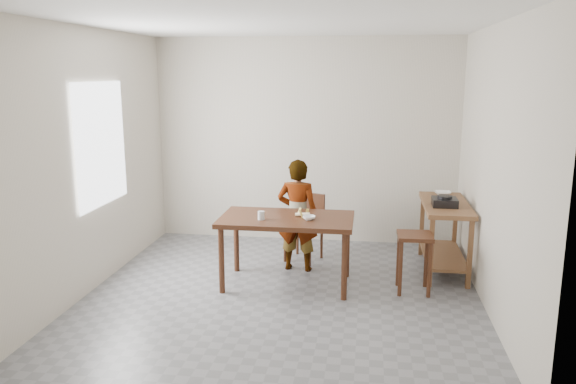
# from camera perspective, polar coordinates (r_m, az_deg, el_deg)

# --- Properties ---
(floor) EXTENTS (4.00, 4.00, 0.04)m
(floor) POSITION_cam_1_polar(r_m,az_deg,el_deg) (5.88, -0.57, -10.58)
(floor) COLOR slate
(floor) RESTS_ON ground
(ceiling) EXTENTS (4.00, 4.00, 0.04)m
(ceiling) POSITION_cam_1_polar(r_m,az_deg,el_deg) (5.45, -0.63, 17.06)
(ceiling) COLOR white
(ceiling) RESTS_ON wall_back
(wall_back) EXTENTS (4.00, 0.04, 2.70)m
(wall_back) POSITION_cam_1_polar(r_m,az_deg,el_deg) (7.49, 1.78, 5.20)
(wall_back) COLOR beige
(wall_back) RESTS_ON ground
(wall_front) EXTENTS (4.00, 0.04, 2.70)m
(wall_front) POSITION_cam_1_polar(r_m,az_deg,el_deg) (3.56, -5.57, -2.57)
(wall_front) COLOR beige
(wall_front) RESTS_ON ground
(wall_left) EXTENTS (0.04, 4.00, 2.70)m
(wall_left) POSITION_cam_1_polar(r_m,az_deg,el_deg) (6.14, -19.59, 2.98)
(wall_left) COLOR beige
(wall_left) RESTS_ON ground
(wall_right) EXTENTS (0.04, 4.00, 2.70)m
(wall_right) POSITION_cam_1_polar(r_m,az_deg,el_deg) (5.57, 20.43, 2.05)
(wall_right) COLOR beige
(wall_right) RESTS_ON ground
(window_pane) EXTENTS (0.02, 1.10, 1.30)m
(window_pane) POSITION_cam_1_polar(r_m,az_deg,el_deg) (6.28, -18.44, 4.63)
(window_pane) COLOR white
(window_pane) RESTS_ON wall_left
(dining_table) EXTENTS (1.40, 0.80, 0.75)m
(dining_table) POSITION_cam_1_polar(r_m,az_deg,el_deg) (6.03, -0.14, -6.02)
(dining_table) COLOR #3F2012
(dining_table) RESTS_ON floor
(prep_counter) EXTENTS (0.50, 1.20, 0.80)m
(prep_counter) POSITION_cam_1_polar(r_m,az_deg,el_deg) (6.69, 15.55, -4.41)
(prep_counter) COLOR brown
(prep_counter) RESTS_ON floor
(child) EXTENTS (0.50, 0.35, 1.29)m
(child) POSITION_cam_1_polar(r_m,az_deg,el_deg) (6.41, 0.98, -2.38)
(child) COLOR silver
(child) RESTS_ON floor
(dining_chair) EXTENTS (0.50, 0.50, 0.80)m
(dining_chair) POSITION_cam_1_polar(r_m,az_deg,el_deg) (6.79, 1.59, -3.68)
(dining_chair) COLOR #3F2012
(dining_chair) RESTS_ON floor
(stool) EXTENTS (0.36, 0.36, 0.62)m
(stool) POSITION_cam_1_polar(r_m,az_deg,el_deg) (6.00, 12.64, -7.04)
(stool) COLOR #3F2012
(stool) RESTS_ON floor
(glass_tumbler) EXTENTS (0.08, 0.08, 0.09)m
(glass_tumbler) POSITION_cam_1_polar(r_m,az_deg,el_deg) (5.82, -2.74, -2.40)
(glass_tumbler) COLOR silver
(glass_tumbler) RESTS_ON dining_table
(small_bowl) EXTENTS (0.14, 0.14, 0.04)m
(small_bowl) POSITION_cam_1_polar(r_m,az_deg,el_deg) (5.81, 2.15, -2.63)
(small_bowl) COLOR white
(small_bowl) RESTS_ON dining_table
(banana) EXTENTS (0.19, 0.14, 0.06)m
(banana) POSITION_cam_1_polar(r_m,az_deg,el_deg) (5.93, 1.49, -2.24)
(banana) COLOR #FFD149
(banana) RESTS_ON dining_table
(serving_bowl) EXTENTS (0.20, 0.20, 0.05)m
(serving_bowl) POSITION_cam_1_polar(r_m,az_deg,el_deg) (6.97, 15.44, -0.14)
(serving_bowl) COLOR white
(serving_bowl) RESTS_ON prep_counter
(gas_burner) EXTENTS (0.27, 0.27, 0.09)m
(gas_burner) POSITION_cam_1_polar(r_m,az_deg,el_deg) (6.42, 15.62, -1.00)
(gas_burner) COLOR black
(gas_burner) RESTS_ON prep_counter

